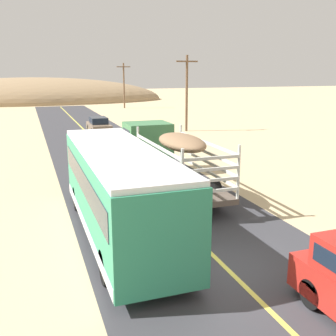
# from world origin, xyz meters

# --- Properties ---
(ground_plane) EXTENTS (240.00, 240.00, 0.00)m
(ground_plane) POSITION_xyz_m (0.00, 0.00, 0.00)
(ground_plane) COLOR #CCB284
(road_surface) EXTENTS (8.00, 120.00, 0.02)m
(road_surface) POSITION_xyz_m (0.00, 0.00, 0.01)
(road_surface) COLOR #38383D
(road_surface) RESTS_ON ground
(road_centre_line) EXTENTS (0.16, 117.60, 0.00)m
(road_centre_line) POSITION_xyz_m (0.00, 0.00, 0.02)
(road_centre_line) COLOR #D8CC4C
(road_centre_line) RESTS_ON road_surface
(livestock_truck) EXTENTS (2.53, 9.70, 3.02)m
(livestock_truck) POSITION_xyz_m (1.18, 9.85, 1.79)
(livestock_truck) COLOR #3F7F4C
(livestock_truck) RESTS_ON road_surface
(bus) EXTENTS (2.54, 10.00, 3.21)m
(bus) POSITION_xyz_m (-2.47, 3.41, 1.75)
(bus) COLOR #2D8C66
(bus) RESTS_ON road_surface
(car_far) EXTENTS (1.80, 4.40, 1.46)m
(car_far) POSITION_xyz_m (1.13, 28.43, 0.69)
(car_far) COLOR #8C7259
(car_far) RESTS_ON road_surface
(power_pole_mid) EXTENTS (2.20, 0.24, 7.31)m
(power_pole_mid) POSITION_xyz_m (9.52, 26.65, 3.94)
(power_pole_mid) COLOR brown
(power_pole_mid) RESTS_ON ground
(power_pole_far) EXTENTS (2.20, 0.24, 7.03)m
(power_pole_far) POSITION_xyz_m (9.52, 53.12, 3.80)
(power_pole_far) COLOR brown
(power_pole_far) RESTS_ON ground
(distant_hill) EXTENTS (51.49, 22.27, 9.23)m
(distant_hill) POSITION_xyz_m (-4.16, 72.29, 0.00)
(distant_hill) COLOR #997C5A
(distant_hill) RESTS_ON ground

